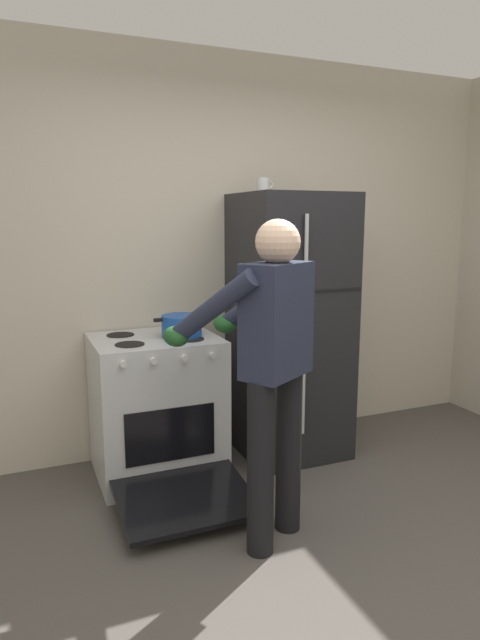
{
  "coord_description": "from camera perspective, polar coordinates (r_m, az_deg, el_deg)",
  "views": [
    {
      "loc": [
        -1.36,
        -1.68,
        1.59
      ],
      "look_at": [
        -0.11,
        1.32,
        1.0
      ],
      "focal_mm": 30.8,
      "sensor_mm": 36.0,
      "label": 1
    }
  ],
  "objects": [
    {
      "name": "ground",
      "position": [
        2.68,
        14.64,
        -26.47
      ],
      "size": [
        8.0,
        8.0,
        0.0
      ],
      "primitive_type": "plane",
      "color": "#4C4742"
    },
    {
      "name": "kitchen_wall_back",
      "position": [
        3.88,
        -2.16,
        6.75
      ],
      "size": [
        6.0,
        0.1,
        2.7
      ],
      "primitive_type": "cube",
      "color": "beige",
      "rests_on": "ground"
    },
    {
      "name": "refrigerator",
      "position": [
        3.74,
        5.11,
        -0.64
      ],
      "size": [
        0.68,
        0.72,
        1.76
      ],
      "color": "black",
      "rests_on": "ground"
    },
    {
      "name": "stove_range",
      "position": [
        3.52,
        -8.59,
        -9.03
      ],
      "size": [
        0.76,
        1.2,
        0.89
      ],
      "color": "silver",
      "rests_on": "ground"
    },
    {
      "name": "person_cook",
      "position": [
        2.64,
        3.0,
        -3.47
      ],
      "size": [
        0.69,
        0.76,
        1.6
      ],
      "color": "black",
      "rests_on": "ground"
    },
    {
      "name": "red_pot",
      "position": [
        3.39,
        -6.08,
        -0.58
      ],
      "size": [
        0.35,
        0.25,
        0.13
      ],
      "color": "#19479E",
      "rests_on": "stove_range"
    },
    {
      "name": "coffee_mug",
      "position": [
        3.64,
        2.43,
        13.8
      ],
      "size": [
        0.11,
        0.08,
        0.1
      ],
      "color": "silver",
      "rests_on": "refrigerator"
    }
  ]
}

